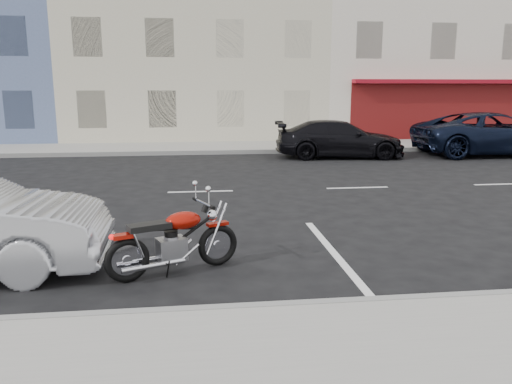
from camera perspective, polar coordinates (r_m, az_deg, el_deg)
ground at (r=12.55m, az=2.80°, el=0.26°), size 120.00×120.00×0.00m
sidewalk_far at (r=21.16m, az=-14.83°, el=4.82°), size 80.00×3.40×0.15m
curb_far at (r=19.49m, az=-15.50°, el=4.23°), size 80.00×0.12×0.16m
bldg_cream at (r=28.60m, az=-7.06°, el=18.24°), size 12.00×12.00×11.50m
bldg_corner at (r=31.51m, az=18.62°, el=18.05°), size 14.00×12.00×12.50m
motorcycle at (r=7.18m, az=-4.23°, el=-5.00°), size 1.80×0.92×0.96m
suv_far at (r=21.00m, az=25.42°, el=6.03°), size 5.86×2.81×1.61m
car_far at (r=18.58m, az=9.52°, el=6.00°), size 4.83×2.33×1.36m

